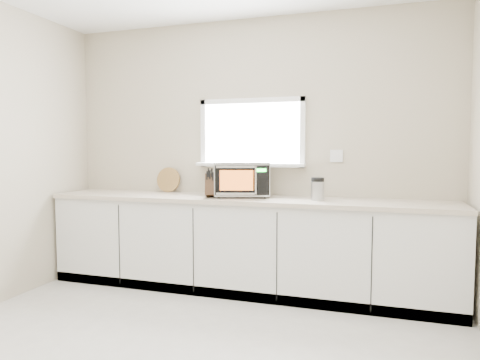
% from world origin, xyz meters
% --- Properties ---
extents(back_wall, '(4.00, 0.17, 2.70)m').
position_xyz_m(back_wall, '(0.00, 2.00, 1.36)').
color(back_wall, '#BDAF96').
rests_on(back_wall, ground).
extents(cabinets, '(3.92, 0.60, 0.88)m').
position_xyz_m(cabinets, '(0.00, 1.70, 0.44)').
color(cabinets, silver).
rests_on(cabinets, ground).
extents(countertop, '(3.92, 0.64, 0.04)m').
position_xyz_m(countertop, '(0.00, 1.69, 0.90)').
color(countertop, beige).
rests_on(countertop, cabinets).
extents(microwave, '(0.63, 0.55, 0.34)m').
position_xyz_m(microwave, '(-0.04, 1.77, 1.10)').
color(microwave, black).
rests_on(microwave, countertop).
extents(knife_block, '(0.15, 0.22, 0.28)m').
position_xyz_m(knife_block, '(-0.30, 1.60, 1.04)').
color(knife_block, '#3F2616').
rests_on(knife_block, countertop).
extents(cutting_board, '(0.27, 0.06, 0.27)m').
position_xyz_m(cutting_board, '(-0.93, 1.94, 1.05)').
color(cutting_board, olive).
rests_on(cutting_board, countertop).
extents(coffee_grinder, '(0.13, 0.13, 0.21)m').
position_xyz_m(coffee_grinder, '(0.71, 1.68, 1.03)').
color(coffee_grinder, '#ABAEB3').
rests_on(coffee_grinder, countertop).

